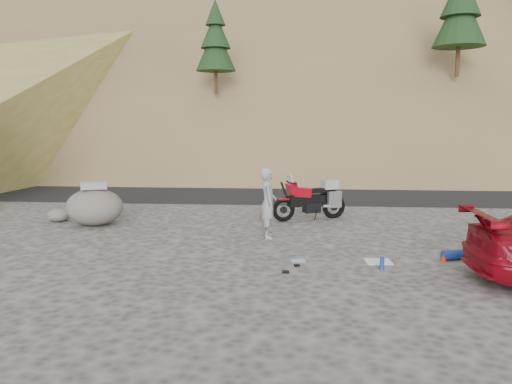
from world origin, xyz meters
TOP-DOWN VIEW (x-y plane):
  - ground at (0.00, 0.00)m, footprint 140.00×140.00m
  - road at (0.00, 9.00)m, footprint 120.00×7.00m
  - hillside at (-0.05, 40.88)m, footprint 120.00×73.00m
  - motorcycle at (0.54, 3.14)m, footprint 2.16×1.20m
  - man at (-0.63, 0.78)m, footprint 0.50×0.68m
  - boulder at (-5.46, 1.88)m, footprint 1.78×1.60m
  - small_rock at (-6.69, 2.28)m, footprint 0.82×0.78m
  - gear_white_cloth at (1.72, -1.19)m, footprint 0.55×0.49m
  - gear_blue_mat at (3.31, -0.90)m, footprint 0.54×0.34m
  - gear_bottle at (1.71, -1.73)m, footprint 0.10×0.10m
  - gear_funnel at (3.05, -1.05)m, footprint 0.16×0.16m
  - gear_glove_a at (-0.13, -2.08)m, footprint 0.13×0.10m
  - gear_glove_b at (0.08, -1.63)m, footprint 0.12×0.11m
  - gear_blue_cloth at (0.10, -1.24)m, footprint 0.32×0.26m

SIDE VIEW (x-z plane):
  - ground at x=0.00m, z-range 0.00..0.00m
  - road at x=0.00m, z-range -0.03..0.03m
  - man at x=-0.63m, z-range -0.86..0.86m
  - gear_blue_cloth at x=0.10m, z-range 0.00..0.01m
  - gear_white_cloth at x=1.72m, z-range 0.00..0.02m
  - gear_glove_b at x=0.08m, z-range 0.00..0.03m
  - gear_glove_a at x=-0.13m, z-range 0.00..0.04m
  - gear_funnel at x=3.05m, z-range 0.00..0.17m
  - gear_blue_mat at x=3.31m, z-range 0.00..0.20m
  - gear_bottle at x=1.71m, z-range 0.00..0.24m
  - small_rock at x=-6.69m, z-range 0.00..0.38m
  - boulder at x=-5.46m, z-range -0.07..1.12m
  - motorcycle at x=0.54m, z-range -0.10..1.27m
  - hillside at x=-0.05m, z-range -12.28..34.44m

